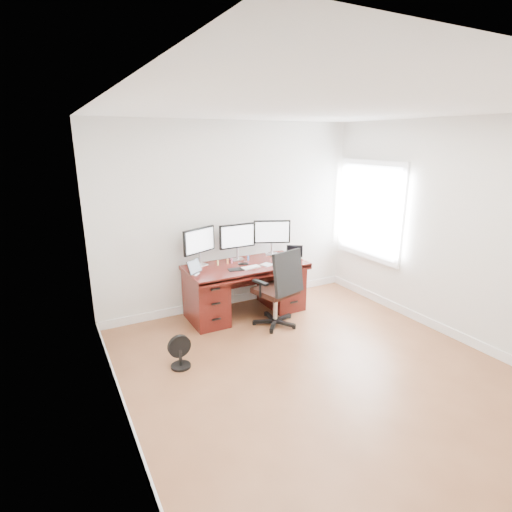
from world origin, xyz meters
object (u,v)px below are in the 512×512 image
office_chair (278,301)px  floor_fan (180,352)px  desk (245,287)px  monitor_center (237,237)px  keyboard (251,267)px

office_chair → floor_fan: 1.55m
desk → monitor_center: size_ratio=3.09×
monitor_center → keyboard: monitor_center is taller
keyboard → office_chair: bearing=-66.2°
monitor_center → desk: bearing=-90.0°
desk → monitor_center: bearing=90.0°
office_chair → monitor_center: (-0.20, 0.82, 0.73)m
desk → keyboard: size_ratio=6.63×
desk → floor_fan: desk is taller
desk → keyboard: bearing=-92.9°
office_chair → desk: bearing=95.5°
floor_fan → monitor_center: (1.29, 1.20, 0.90)m
office_chair → floor_fan: office_chair is taller
keyboard → desk: bearing=81.7°
desk → keyboard: keyboard is taller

